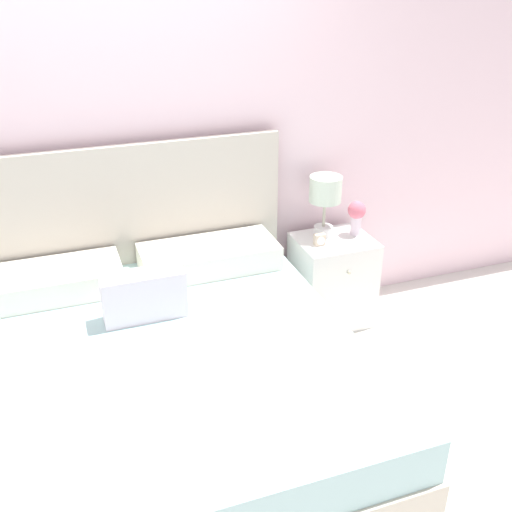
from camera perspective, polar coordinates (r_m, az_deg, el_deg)
ground_plane at (r=3.91m, az=-11.54°, el=-7.60°), size 12.00×12.00×0.00m
wall_back at (r=3.44m, az=-13.73°, el=11.33°), size 8.00×0.06×2.60m
bed at (r=3.02m, az=-9.26°, el=-11.75°), size 1.90×1.92×1.25m
nightstand at (r=3.90m, az=7.24°, el=-2.30°), size 0.47×0.42×0.58m
table_lamp at (r=3.72m, az=6.61°, el=5.86°), size 0.20×0.20×0.39m
flower_vase at (r=3.81m, az=9.57°, el=3.94°), size 0.11×0.11×0.22m
alarm_clock at (r=3.67m, az=6.08°, el=1.56°), size 0.07×0.04×0.07m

